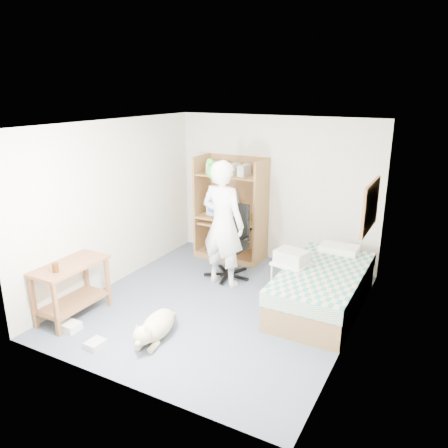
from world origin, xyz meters
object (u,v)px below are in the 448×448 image
object	(u,v)px
computer_hutch	(232,213)
office_chair	(230,251)
dog	(156,327)
printer_cart	(291,275)
side_desk	(71,282)
bed	(323,288)
person	(223,224)

from	to	relation	value
computer_hutch	office_chair	size ratio (longest dim) A/B	1.54
dog	printer_cart	world-z (taller)	printer_cart
computer_hutch	side_desk	world-z (taller)	computer_hutch
side_desk	bed	bearing A→B (deg)	32.50
office_chair	printer_cart	size ratio (longest dim) A/B	2.01
person	printer_cart	xyz separation A→B (m)	(1.11, -0.04, -0.59)
person	office_chair	bearing A→B (deg)	-76.29
bed	person	size ratio (longest dim) A/B	1.04
computer_hutch	person	xyz separation A→B (m)	(0.41, -1.09, 0.15)
computer_hutch	office_chair	world-z (taller)	computer_hutch
bed	printer_cart	world-z (taller)	bed
computer_hutch	printer_cart	size ratio (longest dim) A/B	3.10
bed	printer_cart	distance (m)	0.48
dog	printer_cart	xyz separation A→B (m)	(1.08, 1.74, 0.22)
office_chair	computer_hutch	bearing A→B (deg)	121.24
computer_hutch	side_desk	distance (m)	3.08
bed	office_chair	world-z (taller)	office_chair
bed	printer_cart	bearing A→B (deg)	-178.54
office_chair	printer_cart	xyz separation A→B (m)	(1.16, -0.35, -0.03)
side_desk	office_chair	xyz separation A→B (m)	(1.22, 2.16, -0.08)
computer_hutch	bed	distance (m)	2.35
side_desk	person	world-z (taller)	person
computer_hutch	person	distance (m)	1.18
office_chair	bed	bearing A→B (deg)	-6.04
bed	dog	size ratio (longest dim) A/B	2.05
office_chair	person	bearing A→B (deg)	-76.29
person	bed	bearing A→B (deg)	-175.21
dog	computer_hutch	bearing A→B (deg)	89.31
computer_hutch	dog	distance (m)	2.98
bed	side_desk	world-z (taller)	side_desk
side_desk	person	size ratio (longest dim) A/B	0.52
computer_hutch	printer_cart	world-z (taller)	computer_hutch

